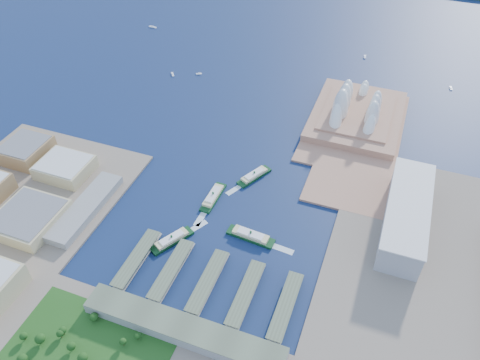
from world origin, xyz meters
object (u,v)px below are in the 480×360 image
at_px(toaster_building, 406,215).
at_px(ferry_c, 172,239).
at_px(opera_house, 359,102).
at_px(ferry_a, 213,195).
at_px(ferry_b, 254,175).
at_px(ferry_d, 251,235).

xyz_separation_m(toaster_building, ferry_c, (-242.85, -114.97, -15.52)).
relative_size(opera_house, ferry_a, 3.33).
relative_size(ferry_b, ferry_d, 0.92).
bearing_deg(ferry_d, opera_house, -9.66).
bearing_deg(toaster_building, ferry_a, -171.53).
relative_size(toaster_building, ferry_b, 3.00).
distance_m(opera_house, toaster_building, 219.62).
distance_m(opera_house, ferry_c, 351.14).
height_order(ferry_a, ferry_c, ferry_a).
distance_m(toaster_building, ferry_d, 179.63).
bearing_deg(ferry_b, ferry_a, -95.34).
bearing_deg(toaster_building, ferry_b, 173.56).
bearing_deg(ferry_d, ferry_a, 60.50).
xyz_separation_m(opera_house, toaster_building, (90.00, -200.00, -11.50)).
relative_size(opera_house, ferry_c, 3.42).
xyz_separation_m(ferry_b, ferry_c, (-51.31, -136.60, 0.10)).
distance_m(ferry_a, ferry_b, 65.43).
xyz_separation_m(toaster_building, ferry_a, (-226.44, -33.71, -15.39)).
relative_size(opera_house, ferry_d, 3.19).
xyz_separation_m(opera_house, ferry_c, (-152.85, -314.97, -27.02)).
distance_m(opera_house, ferry_a, 271.96).
bearing_deg(ferry_d, toaster_building, -59.45).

